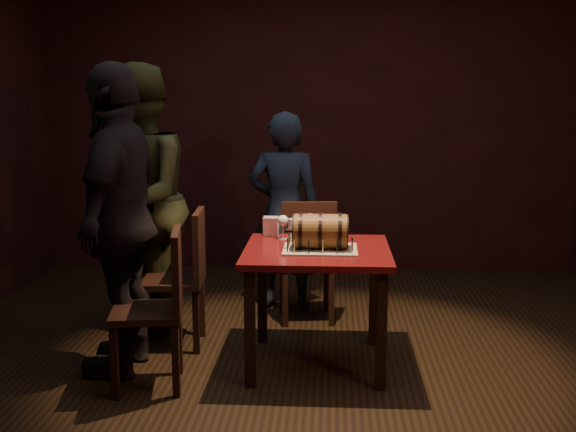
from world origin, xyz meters
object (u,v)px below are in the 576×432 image
Objects in this scene: pub_table at (317,266)px; chair_back at (308,254)px; person_back at (284,211)px; wine_glass_left at (283,222)px; chair_left_rear at (185,271)px; barrel_cake at (320,231)px; person_left_front at (120,220)px; chair_left_front at (160,300)px; person_left_rear at (137,201)px; pint_of_ale at (294,231)px; wine_glass_mid at (310,220)px; wine_glass_right at (330,220)px.

pub_table is 0.97× the size of chair_back.
person_back is at bearing 103.19° from pub_table.
wine_glass_left is 0.17× the size of chair_back.
chair_back is at bearing 33.26° from chair_left_rear.
chair_left_rear is at bearing 159.89° from barrel_cake.
person_left_front reaches higher than chair_back.
person_left_rear is at bearing 111.81° from chair_left_front.
wine_glass_mid is at bearing 56.43° from pint_of_ale.
pub_table is 5.59× the size of wine_glass_mid.
chair_left_rear is (-0.89, 0.29, -0.12)m from pub_table.
wine_glass_right is (0.31, 0.07, 0.00)m from wine_glass_left.
pub_table is at bearing -51.06° from pint_of_ale.
barrel_cake is at bearing -51.64° from wine_glass_left.
wine_glass_right is 0.08× the size of person_left_rear.
chair_left_front is 1.73m from person_back.
wine_glass_mid reaches higher than pub_table.
chair_back reaches higher than wine_glass_mid.
pub_table is at bearing 112.47° from barrel_cake.
pub_table is 0.31m from pint_of_ale.
person_left_rear is (-1.22, 0.20, 0.09)m from wine_glass_mid.
barrel_cake is 2.41× the size of wine_glass_mid.
person_left_rear is (-0.38, 0.95, 0.43)m from chair_left_front.
pub_table is 6.00× the size of pint_of_ale.
wine_glass_left is 0.08× the size of person_left_rear.
wine_glass_mid is 1.17m from chair_left_front.
person_left_rear is at bearing 37.03° from person_back.
chair_left_front is 0.58m from person_left_front.
person_back is at bearing 104.76° from wine_glass_mid.
person_left_rear reaches higher than chair_left_rear.
pint_of_ale is 0.10× the size of person_back.
wine_glass_mid is 0.17× the size of chair_left_front.
person_back reaches higher than chair_left_front.
barrel_cake is at bearing 57.99° from person_left_rear.
chair_left_rear is (-0.91, 0.33, -0.35)m from barrel_cake.
chair_left_front is (-0.67, -0.67, -0.35)m from wine_glass_left.
person_left_front reaches higher than barrel_cake.
person_back reaches higher than pub_table.
chair_left_front is at bearing -141.35° from pint_of_ale.
chair_back is at bearing 96.88° from barrel_cake.
person_back is (-0.22, 0.85, -0.09)m from wine_glass_mid.
chair_back is at bearing 95.93° from pub_table.
person_left_front reaches higher than pint_of_ale.
wine_glass_mid is at bearing 108.70° from person_back.
wine_glass_left is 0.32m from wine_glass_right.
barrel_cake is at bearing -53.82° from pint_of_ale.
wine_glass_mid is at bearing 115.75° from person_left_front.
chair_left_front is (-0.81, -1.22, 0.00)m from chair_back.
chair_back is (-0.10, 0.86, -0.35)m from barrel_cake.
pint_of_ale is at bearing -149.01° from wine_glass_right.
person_left_rear is (-0.38, 0.26, 0.43)m from chair_left_rear.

